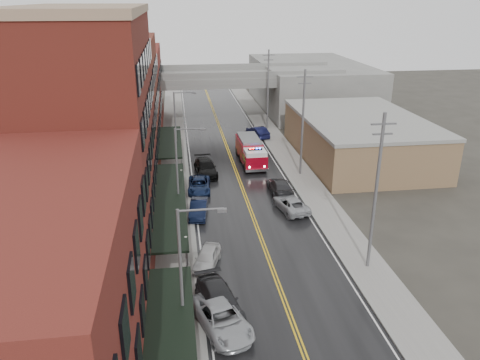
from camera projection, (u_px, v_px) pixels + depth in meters
road at (245, 195)px, 48.45m from camera, size 11.00×160.00×0.02m
sidewalk_left at (174, 198)px, 47.50m from camera, size 3.00×160.00×0.15m
sidewalk_right at (313, 191)px, 49.36m from camera, size 3.00×160.00×0.15m
curb_left at (190, 197)px, 47.71m from camera, size 0.30×160.00×0.15m
curb_right at (298, 192)px, 49.15m from camera, size 0.30×160.00×0.15m
brick_building_a at (34, 318)px, 20.60m from camera, size 9.00×18.00×12.00m
brick_building_b at (92, 135)px, 37.01m from camera, size 9.00×20.00×18.00m
brick_building_c at (117, 106)px, 53.69m from camera, size 9.00×15.00×15.00m
brick_building_far at (131, 90)px, 70.37m from camera, size 9.00×20.00×12.00m
tan_building at (359, 139)px, 58.80m from camera, size 14.00×22.00×5.00m
right_far_block at (310, 85)px, 86.15m from camera, size 18.00×30.00×8.00m
awning_0 at (170, 359)px, 22.44m from camera, size 2.60×16.00×3.09m
awning_1 at (170, 200)px, 39.95m from camera, size 2.60×18.00×3.09m
awning_2 at (170, 141)px, 56.09m from camera, size 2.60×13.00×3.09m
globe_lamp_1 at (186, 246)px, 33.89m from camera, size 0.44×0.44×3.12m
globe_lamp_2 at (182, 177)px, 46.79m from camera, size 0.44×0.44×3.12m
street_lamp_0 at (185, 273)px, 25.44m from camera, size 2.64×0.22×9.00m
street_lamp_1 at (180, 171)px, 40.19m from camera, size 2.64×0.22×9.00m
street_lamp_2 at (178, 124)px, 54.94m from camera, size 2.64×0.22×9.00m
utility_pole_0 at (376, 191)px, 33.24m from camera, size 1.80×0.24×12.00m
utility_pole_1 at (303, 121)px, 51.67m from camera, size 1.80×0.24×12.00m
utility_pole_2 at (268, 89)px, 70.11m from camera, size 1.80×0.24×12.00m
overpass at (216, 84)px, 75.76m from camera, size 40.00×10.00×7.50m
fire_truck at (251, 151)px, 57.11m from camera, size 3.42×8.22×2.98m
parked_car_left_2 at (222, 318)px, 28.72m from camera, size 4.08×6.03×1.53m
parked_car_left_3 at (219, 300)px, 30.36m from camera, size 3.36×5.83×1.59m
parked_car_left_4 at (207, 258)px, 35.52m from camera, size 2.74×4.32×1.37m
parked_car_left_5 at (199, 209)px, 43.67m from camera, size 2.10×4.57×1.45m
parked_car_left_6 at (199, 185)px, 49.18m from camera, size 2.62×5.13×1.39m
parked_car_left_7 at (206, 168)px, 53.80m from camera, size 2.68×5.81×1.64m
parked_car_right_0 at (291, 204)px, 44.73m from camera, size 3.20×5.31×1.38m
parked_car_right_1 at (280, 187)px, 48.46m from camera, size 2.22×5.38×1.55m
parked_car_right_2 at (255, 142)px, 63.63m from camera, size 1.90×4.05×1.34m
parked_car_right_3 at (258, 132)px, 68.09m from camera, size 2.96×5.18×1.62m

